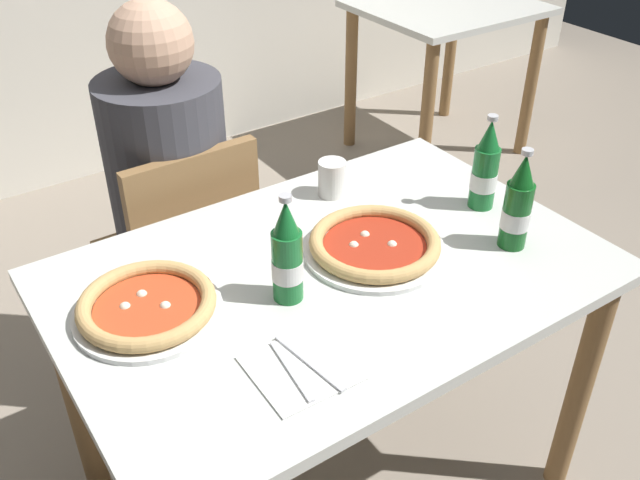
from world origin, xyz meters
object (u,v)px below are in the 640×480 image
at_px(dining_table_main, 332,309).
at_px(chair_behind_table, 186,253).
at_px(napkin_with_cutlery, 301,368).
at_px(dining_table_background, 444,37).
at_px(diner_seated, 174,216).
at_px(paper_cup, 332,178).
at_px(beer_bottle_right, 518,206).
at_px(beer_bottle_left, 287,256).
at_px(pizza_margherita_near, 375,245).
at_px(beer_bottle_center, 485,169).
at_px(pizza_marinara_far, 147,306).

height_order(dining_table_main, chair_behind_table, chair_behind_table).
bearing_deg(napkin_with_cutlery, dining_table_background, 41.16).
distance_m(diner_seated, paper_cup, 0.53).
bearing_deg(beer_bottle_right, dining_table_background, 51.47).
height_order(dining_table_background, beer_bottle_left, beer_bottle_left).
bearing_deg(diner_seated, beer_bottle_right, -58.29).
xyz_separation_m(dining_table_main, pizza_margherita_near, (0.12, -0.00, 0.13)).
height_order(dining_table_main, beer_bottle_center, beer_bottle_center).
bearing_deg(beer_bottle_right, beer_bottle_left, 166.73).
bearing_deg(beer_bottle_center, napkin_with_cutlery, -161.19).
xyz_separation_m(dining_table_main, pizza_marinara_far, (-0.40, 0.08, 0.14)).
bearing_deg(dining_table_main, diner_seated, 98.87).
distance_m(pizza_margherita_near, paper_cup, 0.28).
height_order(pizza_margherita_near, beer_bottle_left, beer_bottle_left).
xyz_separation_m(dining_table_background, pizza_marinara_far, (-2.06, -1.34, 0.18)).
bearing_deg(pizza_marinara_far, beer_bottle_center, -4.55).
distance_m(dining_table_background, paper_cup, 1.88).
distance_m(pizza_marinara_far, beer_bottle_left, 0.30).
height_order(beer_bottle_right, paper_cup, beer_bottle_right).
bearing_deg(dining_table_main, napkin_with_cutlery, -135.65).
bearing_deg(napkin_with_cutlery, beer_bottle_center, 18.81).
height_order(dining_table_main, dining_table_background, same).
bearing_deg(paper_cup, beer_bottle_right, -63.45).
xyz_separation_m(beer_bottle_center, paper_cup, (-0.28, 0.26, -0.06)).
height_order(dining_table_background, beer_bottle_right, beer_bottle_right).
height_order(dining_table_main, beer_bottle_left, beer_bottle_left).
bearing_deg(beer_bottle_right, diner_seated, 121.71).
bearing_deg(dining_table_background, pizza_margherita_near, -137.20).
height_order(beer_bottle_right, napkin_with_cutlery, beer_bottle_right).
height_order(chair_behind_table, dining_table_background, chair_behind_table).
xyz_separation_m(diner_seated, beer_bottle_right, (0.50, -0.81, 0.27)).
distance_m(beer_bottle_center, napkin_with_cutlery, 0.74).
bearing_deg(diner_seated, dining_table_background, 23.50).
bearing_deg(dining_table_background, dining_table_main, -139.30).
relative_size(dining_table_main, paper_cup, 12.63).
relative_size(dining_table_background, paper_cup, 8.42).
xyz_separation_m(beer_bottle_right, napkin_with_cutlery, (-0.63, -0.07, -0.10)).
bearing_deg(diner_seated, beer_bottle_left, -92.53).
distance_m(diner_seated, beer_bottle_right, 0.99).
xyz_separation_m(diner_seated, napkin_with_cutlery, (-0.12, -0.88, 0.17)).
height_order(beer_bottle_left, beer_bottle_center, same).
xyz_separation_m(beer_bottle_left, beer_bottle_center, (0.60, 0.04, 0.00)).
bearing_deg(pizza_margherita_near, beer_bottle_center, 2.46).
height_order(dining_table_main, pizza_margherita_near, pizza_margherita_near).
height_order(pizza_margherita_near, beer_bottle_right, beer_bottle_right).
bearing_deg(dining_table_main, pizza_marinara_far, 168.28).
xyz_separation_m(pizza_marinara_far, napkin_with_cutlery, (0.17, -0.31, -0.02)).
relative_size(chair_behind_table, beer_bottle_right, 3.44).
bearing_deg(diner_seated, pizza_margherita_near, -71.60).
bearing_deg(pizza_marinara_far, pizza_margherita_near, -9.24).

